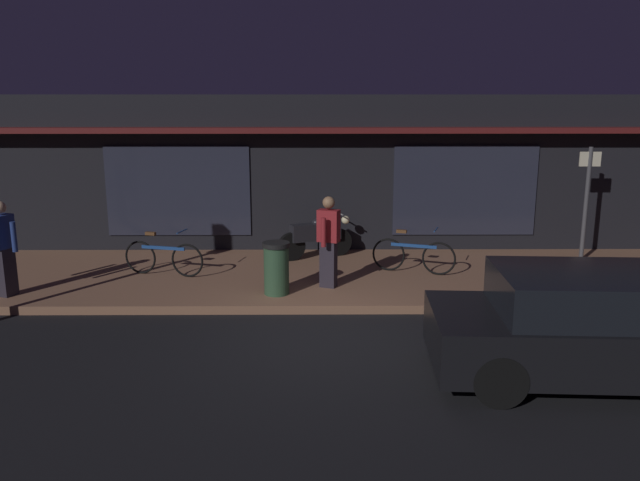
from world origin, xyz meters
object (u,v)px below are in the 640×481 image
Objects in this scene: bicycle_parked at (163,257)px; bicycle_extra at (413,255)px; motorcycle at (317,235)px; person_bystander at (329,240)px; sign_post at (587,197)px; person_photographer at (4,247)px; trash_bin at (276,268)px; parked_car_near at (592,327)px.

bicycle_extra is (4.87, 0.15, 0.00)m from bicycle_parked.
motorcycle is 0.96× the size of person_bystander.
sign_post reaches higher than bicycle_parked.
bicycle_extra is 0.66× the size of sign_post.
person_bystander reaches higher than motorcycle.
person_photographer is 5.63m from person_bystander.
sign_post reaches higher than trash_bin.
bicycle_extra is at bearing 27.39° from trash_bin.
parked_car_near reaches higher than bicycle_parked.
parked_car_near is at bearing -19.43° from person_photographer.
sign_post is 5.95m from parked_car_near.
bicycle_extra is 0.38× the size of parked_car_near.
sign_post is 2.58× the size of trash_bin.
person_photographer is 1.00× the size of person_bystander.
person_photographer is at bearing -154.07° from motorcycle.
bicycle_extra is 4.80m from parked_car_near.
person_bystander is 1.80× the size of trash_bin.
motorcycle is 2.20m from person_bystander.
sign_post is 0.57× the size of parked_car_near.
motorcycle reaches higher than bicycle_extra.
motorcycle is 3.28m from bicycle_parked.
bicycle_extra is 2.94m from trash_bin.
person_photographer reaches higher than parked_car_near.
bicycle_parked is (-2.98, -1.36, -0.14)m from motorcycle.
bicycle_parked is at bearing 145.71° from parked_car_near.
sign_post reaches higher than person_photographer.
person_photographer is 4.71m from trash_bin.
person_bystander is at bearing -160.83° from sign_post.
bicycle_parked is at bearing -155.40° from motorcycle.
parked_car_near reaches higher than motorcycle.
trash_bin is at bearing -105.53° from motorcycle.
sign_post is at bearing 7.25° from bicycle_parked.
trash_bin is at bearing -155.78° from person_bystander.
bicycle_parked is 1.74× the size of trash_bin.
motorcycle is at bearing 121.01° from parked_car_near.
bicycle_parked is at bearing -172.75° from sign_post.
person_bystander is 1.09m from trash_bin.
parked_car_near is at bearing -71.01° from bicycle_extra.
bicycle_parked is 2.78m from person_photographer.
parked_car_near is (4.17, -3.18, 0.08)m from trash_bin.
person_bystander is 4.86m from parked_car_near.
trash_bin is 5.25m from parked_car_near.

